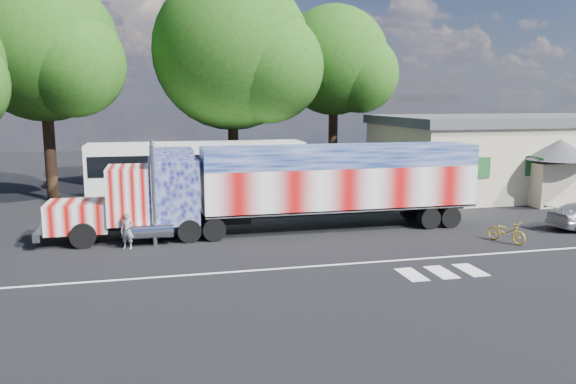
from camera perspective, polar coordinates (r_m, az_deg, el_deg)
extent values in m
plane|color=black|center=(24.56, 1.61, -5.50)|extent=(100.00, 100.00, 0.00)
cube|color=silver|center=(21.78, 3.65, -7.46)|extent=(30.00, 0.15, 0.01)
cube|color=silver|center=(21.17, 12.44, -8.18)|extent=(0.70, 1.60, 0.01)
cube|color=silver|center=(21.70, 15.33, -7.86)|extent=(0.70, 1.60, 0.01)
cube|color=silver|center=(22.28, 18.07, -7.53)|extent=(0.70, 1.60, 0.01)
cube|color=black|center=(26.45, -13.60, -3.12)|extent=(8.99, 1.00, 0.30)
cube|color=#D07B79|center=(26.58, -20.55, -2.30)|extent=(2.60, 2.20, 1.30)
cube|color=silver|center=(26.79, -23.41, -2.39)|extent=(0.12, 1.90, 1.16)
cube|color=silver|center=(26.95, -23.74, -3.76)|extent=(0.30, 2.50, 0.36)
cube|color=#D07B79|center=(26.22, -15.90, -0.21)|extent=(1.80, 2.50, 2.50)
cube|color=black|center=(26.20, -17.80, 0.69)|extent=(0.06, 2.10, 0.90)
cube|color=#4A508C|center=(26.18, -11.54, 0.17)|extent=(2.20, 2.50, 2.90)
cube|color=#4A508C|center=(25.97, -11.66, 3.76)|extent=(1.80, 2.40, 0.50)
cylinder|color=silver|center=(27.47, -13.50, 0.53)|extent=(0.20, 0.20, 4.40)
cylinder|color=silver|center=(24.87, -13.51, -0.39)|extent=(0.20, 0.20, 4.40)
cylinder|color=silver|center=(27.73, -13.59, -2.65)|extent=(1.80, 0.66, 0.66)
cylinder|color=silver|center=(25.19, -13.60, -3.86)|extent=(1.80, 0.66, 0.66)
cylinder|color=black|center=(25.61, -20.10, -4.19)|extent=(1.10, 0.35, 1.10)
cylinder|color=black|center=(27.74, -19.58, -3.14)|extent=(1.10, 0.35, 1.10)
cylinder|color=black|center=(25.50, -9.99, -3.88)|extent=(1.04, 0.55, 1.04)
cylinder|color=black|center=(27.54, -10.25, -2.89)|extent=(1.04, 0.55, 1.04)
cylinder|color=black|center=(25.58, -7.52, -3.77)|extent=(1.04, 0.55, 1.04)
cylinder|color=black|center=(27.62, -7.97, -2.80)|extent=(1.04, 0.55, 1.04)
cube|color=black|center=(27.79, 5.25, -1.76)|extent=(12.99, 1.10, 0.30)
cube|color=#DD7F7F|center=(27.59, 5.29, 0.58)|extent=(13.39, 2.60, 2.00)
cube|color=#475A95|center=(27.40, 5.34, 3.68)|extent=(13.39, 2.60, 1.00)
cube|color=silver|center=(27.76, 5.26, -1.46)|extent=(13.39, 2.60, 0.12)
cube|color=silver|center=(30.32, 17.43, 1.94)|extent=(0.04, 2.50, 2.90)
cylinder|color=black|center=(28.59, 14.12, -2.57)|extent=(1.04, 0.55, 1.04)
cylinder|color=black|center=(30.43, 12.31, -1.79)|extent=(1.04, 0.55, 1.04)
cylinder|color=black|center=(29.11, 16.04, -2.45)|extent=(1.04, 0.55, 1.04)
cylinder|color=black|center=(30.91, 14.15, -1.68)|extent=(1.04, 0.55, 1.04)
cube|color=silver|center=(34.43, -9.12, 1.88)|extent=(12.81, 2.78, 3.74)
cube|color=black|center=(34.34, -9.15, 3.03)|extent=(12.39, 2.84, 1.17)
cube|color=black|center=(34.63, -9.06, -0.40)|extent=(12.81, 2.78, 0.27)
cube|color=black|center=(34.55, -19.78, 1.73)|extent=(0.06, 2.46, 1.49)
cylinder|color=black|center=(33.31, -17.16, -1.00)|extent=(1.07, 0.32, 1.07)
cylinder|color=black|center=(35.94, -16.88, -0.25)|extent=(1.07, 0.32, 1.07)
cylinder|color=black|center=(33.70, -3.45, -0.48)|extent=(1.07, 0.32, 1.07)
cylinder|color=black|center=(36.29, -4.17, 0.23)|extent=(1.07, 0.32, 1.07)
cylinder|color=black|center=(33.87, -1.85, -0.41)|extent=(1.07, 0.32, 1.07)
cylinder|color=black|center=(36.46, -2.68, 0.29)|extent=(1.07, 0.32, 1.07)
cube|color=beige|center=(43.00, 24.25, 3.24)|extent=(22.00, 10.00, 4.60)
cube|color=#46464B|center=(42.83, 24.48, 6.69)|extent=(22.40, 10.40, 0.60)
cube|color=#1E5926|center=(34.32, 18.71, 2.37)|extent=(1.60, 0.08, 1.20)
cube|color=#1E5926|center=(36.59, 24.04, 2.46)|extent=(1.60, 0.08, 1.20)
cube|color=beige|center=(36.90, 25.69, 0.67)|extent=(3.00, 1.20, 2.60)
cube|color=#1E5926|center=(36.72, 25.87, 3.14)|extent=(3.40, 1.60, 0.25)
cone|color=#46464B|center=(36.67, 25.92, 3.92)|extent=(4.00, 4.00, 1.20)
imported|color=slate|center=(24.92, -16.03, -3.80)|extent=(0.66, 0.54, 1.56)
imported|color=gold|center=(26.89, 21.31, -3.78)|extent=(1.35, 1.94, 0.96)
cylinder|color=black|center=(38.52, -5.59, 5.61)|extent=(0.70, 0.70, 7.57)
sphere|color=#235213|center=(38.56, -5.73, 14.06)|extent=(10.45, 10.45, 10.45)
sphere|color=#235213|center=(37.28, -2.11, 12.59)|extent=(7.32, 7.32, 7.32)
sphere|color=#235213|center=(40.04, -8.37, 15.39)|extent=(6.80, 6.80, 6.80)
cylinder|color=black|center=(43.28, 4.59, 5.90)|extent=(0.70, 0.70, 7.35)
sphere|color=#235213|center=(43.29, 4.69, 13.19)|extent=(8.17, 8.17, 8.17)
sphere|color=#235213|center=(42.61, 7.32, 11.80)|extent=(5.72, 5.72, 5.72)
sphere|color=#235213|center=(44.19, 2.64, 14.50)|extent=(5.31, 5.31, 5.31)
cylinder|color=black|center=(38.26, -23.09, 4.86)|extent=(0.70, 0.70, 7.55)
sphere|color=#235213|center=(38.30, -23.65, 13.33)|extent=(9.02, 9.02, 9.02)
sphere|color=#235213|center=(36.62, -21.08, 12.00)|extent=(6.32, 6.32, 6.32)
sphere|color=#235213|center=(39.97, -25.37, 14.57)|extent=(5.87, 5.87, 5.87)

